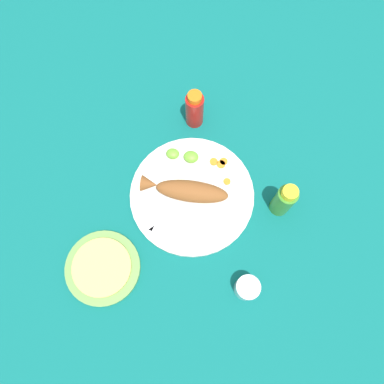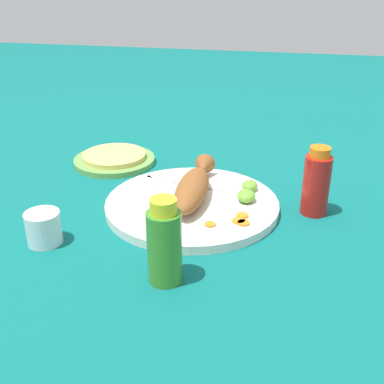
% 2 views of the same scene
% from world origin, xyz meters
% --- Properties ---
extents(ground_plane, '(4.00, 4.00, 0.00)m').
position_xyz_m(ground_plane, '(0.00, 0.00, 0.00)').
color(ground_plane, '#0C605B').
extents(main_plate, '(0.36, 0.36, 0.02)m').
position_xyz_m(main_plate, '(0.00, 0.00, 0.01)').
color(main_plate, silver).
rests_on(main_plate, ground_plane).
extents(fried_fish, '(0.25, 0.07, 0.05)m').
position_xyz_m(fried_fish, '(-0.02, -0.00, 0.04)').
color(fried_fish, brown).
rests_on(fried_fish, main_plate).
extents(fork_near, '(0.14, 0.14, 0.00)m').
position_xyz_m(fork_near, '(-0.05, -0.08, 0.02)').
color(fork_near, silver).
rests_on(fork_near, main_plate).
extents(fork_far, '(0.05, 0.18, 0.00)m').
position_xyz_m(fork_far, '(-0.08, -0.05, 0.02)').
color(fork_far, silver).
rests_on(fork_far, main_plate).
extents(carrot_slice_near, '(0.02, 0.02, 0.00)m').
position_xyz_m(carrot_slice_near, '(0.09, 0.06, 0.02)').
color(carrot_slice_near, orange).
rests_on(carrot_slice_near, main_plate).
extents(carrot_slice_mid, '(0.02, 0.02, 0.00)m').
position_xyz_m(carrot_slice_mid, '(0.07, 0.12, 0.02)').
color(carrot_slice_mid, orange).
rests_on(carrot_slice_mid, main_plate).
extents(carrot_slice_far, '(0.03, 0.03, 0.00)m').
position_xyz_m(carrot_slice_far, '(0.07, 0.11, 0.02)').
color(carrot_slice_far, orange).
rests_on(carrot_slice_far, main_plate).
extents(carrot_slice_extra, '(0.02, 0.02, 0.00)m').
position_xyz_m(carrot_slice_extra, '(0.05, 0.11, 0.02)').
color(carrot_slice_extra, orange).
rests_on(carrot_slice_extra, main_plate).
extents(lime_wedge_main, '(0.04, 0.04, 0.02)m').
position_xyz_m(lime_wedge_main, '(-0.02, 0.11, 0.03)').
color(lime_wedge_main, '#6BB233').
rests_on(lime_wedge_main, main_plate).
extents(lime_wedge_side, '(0.04, 0.03, 0.02)m').
position_xyz_m(lime_wedge_side, '(-0.08, 0.11, 0.03)').
color(lime_wedge_side, '#6BB233').
rests_on(lime_wedge_side, main_plate).
extents(hot_sauce_bottle_red, '(0.05, 0.05, 0.14)m').
position_xyz_m(hot_sauce_bottle_red, '(-0.04, 0.25, 0.07)').
color(hot_sauce_bottle_red, '#B21914').
rests_on(hot_sauce_bottle_red, ground_plane).
extents(hot_sauce_bottle_green, '(0.06, 0.06, 0.14)m').
position_xyz_m(hot_sauce_bottle_green, '(0.25, 0.01, 0.07)').
color(hot_sauce_bottle_green, '#3D8428').
rests_on(hot_sauce_bottle_green, ground_plane).
extents(salt_cup, '(0.06, 0.06, 0.06)m').
position_xyz_m(salt_cup, '(0.19, -0.23, 0.03)').
color(salt_cup, silver).
rests_on(salt_cup, ground_plane).
extents(tortilla_plate, '(0.20, 0.20, 0.01)m').
position_xyz_m(tortilla_plate, '(-0.20, -0.25, 0.01)').
color(tortilla_plate, '#6B9E4C').
rests_on(tortilla_plate, ground_plane).
extents(tortilla_stack, '(0.16, 0.16, 0.01)m').
position_xyz_m(tortilla_stack, '(-0.20, -0.25, 0.02)').
color(tortilla_stack, '#E0C666').
rests_on(tortilla_stack, tortilla_plate).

